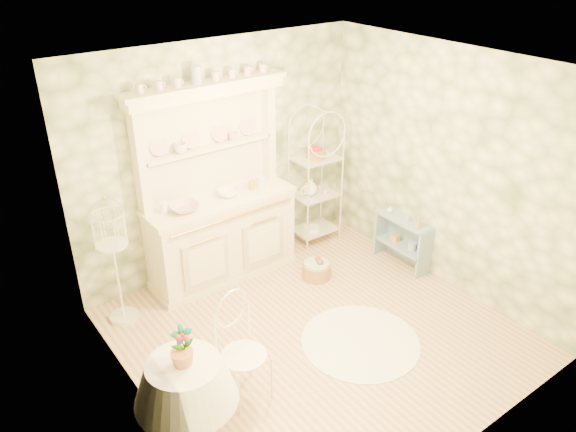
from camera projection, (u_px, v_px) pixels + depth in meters
floor at (317, 333)px, 5.79m from camera, size 3.60×3.60×0.00m
ceiling at (325, 69)px, 4.54m from camera, size 3.60×3.60×0.00m
wall_left at (136, 284)px, 4.21m from camera, size 3.60×3.60×0.00m
wall_right at (448, 171)px, 6.11m from camera, size 3.60×3.60×0.00m
wall_back at (220, 159)px, 6.44m from camera, size 3.60×3.60×0.00m
wall_front at (486, 314)px, 3.88m from camera, size 3.60×3.60×0.00m
kitchen_dresser at (219, 187)px, 6.23m from camera, size 1.87×0.61×2.29m
bakers_rack at (315, 179)px, 7.10m from camera, size 0.56×0.41×1.75m
side_shelf at (403, 241)px, 6.83m from camera, size 0.34×0.75×0.63m
round_table at (187, 399)px, 4.53m from camera, size 0.72×0.72×0.67m
cafe_chair at (244, 353)px, 4.81m from camera, size 0.52×0.52×0.95m
birdcage_stand at (115, 260)px, 5.67m from camera, size 0.37×0.37×1.46m
floor_basket at (316, 270)px, 6.65m from camera, size 0.38×0.38×0.21m
lace_rug at (360, 341)px, 5.66m from camera, size 1.21×1.21×0.01m
bowl_floral at (184, 210)px, 6.02m from camera, size 0.36×0.36×0.08m
bowl_white at (228, 195)px, 6.34m from camera, size 0.30×0.30×0.08m
cup_left at (181, 150)px, 5.95m from camera, size 0.17×0.17×0.11m
cup_right at (233, 138)px, 6.29m from camera, size 0.14×0.14×0.10m
potted_geranium at (184, 348)px, 4.31m from camera, size 0.18×0.13×0.33m
bottle_amber at (419, 222)px, 6.48m from camera, size 0.09×0.09×0.17m
bottle_blue at (408, 218)px, 6.64m from camera, size 0.05×0.05×0.10m
bottle_glass at (390, 210)px, 6.83m from camera, size 0.08×0.08×0.09m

